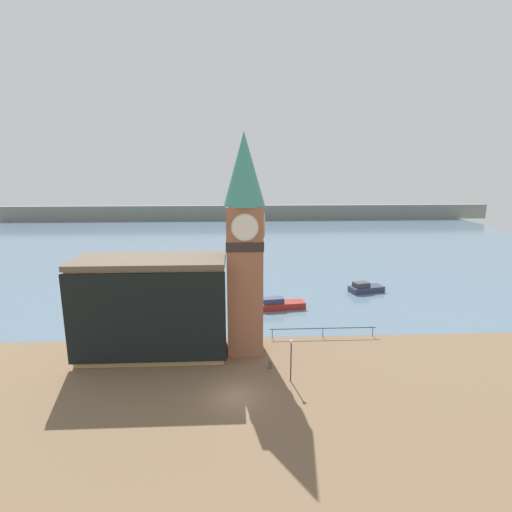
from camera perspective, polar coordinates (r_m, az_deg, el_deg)
ground_plane at (r=34.51m, az=-2.94°, el=-19.44°), size 160.00×160.00×0.00m
water at (r=102.29m, az=-2.91°, el=2.33°), size 160.00×120.00×0.00m
far_shoreline at (r=141.53m, az=-2.91°, el=6.24°), size 180.00×3.00×5.00m
pier_railing at (r=44.94m, az=9.54°, el=-10.25°), size 11.72×0.08×1.09m
clock_tower at (r=38.36m, az=-1.64°, el=2.30°), size 3.94×3.94×21.49m
pier_building at (r=40.55m, az=-14.61°, el=-7.07°), size 14.49×6.20×9.80m
boat_near at (r=53.01m, az=3.40°, el=-6.91°), size 6.39×2.78×1.55m
boat_far at (r=61.96m, az=15.34°, el=-4.44°), size 5.43×3.28×1.55m
mooring_bollard_near at (r=38.35m, az=2.04°, el=-15.14°), size 0.36×0.36×0.82m
lamp_post at (r=35.40m, az=5.04°, el=-13.55°), size 0.32×0.32×3.89m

